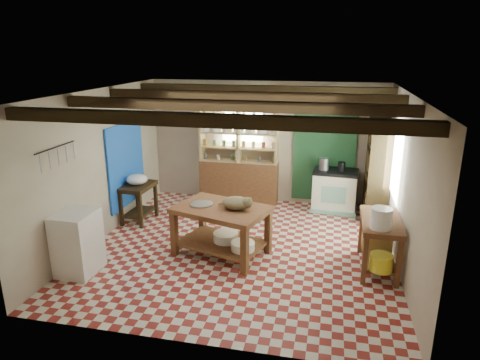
% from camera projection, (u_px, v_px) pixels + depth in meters
% --- Properties ---
extents(floor, '(5.00, 5.00, 0.02)m').
position_uv_depth(floor, '(241.00, 249.00, 7.24)').
color(floor, maroon).
rests_on(floor, ground).
extents(ceiling, '(5.00, 5.00, 0.02)m').
position_uv_depth(ceiling, '(241.00, 93.00, 6.47)').
color(ceiling, '#48494D').
rests_on(ceiling, wall_back).
extents(wall_back, '(5.00, 0.04, 2.60)m').
position_uv_depth(wall_back, '(266.00, 143.00, 9.19)').
color(wall_back, '#B8AA94').
rests_on(wall_back, floor).
extents(wall_front, '(5.00, 0.04, 2.60)m').
position_uv_depth(wall_front, '(192.00, 240.00, 4.52)').
color(wall_front, '#B8AA94').
rests_on(wall_front, floor).
extents(wall_left, '(0.04, 5.00, 2.60)m').
position_uv_depth(wall_left, '(100.00, 166.00, 7.36)').
color(wall_left, '#B8AA94').
rests_on(wall_left, floor).
extents(wall_right, '(0.04, 5.00, 2.60)m').
position_uv_depth(wall_right, '(406.00, 185.00, 6.35)').
color(wall_right, '#B8AA94').
rests_on(wall_right, floor).
extents(ceiling_beams, '(5.00, 3.80, 0.15)m').
position_uv_depth(ceiling_beams, '(241.00, 101.00, 6.51)').
color(ceiling_beams, '#2F2110').
rests_on(ceiling_beams, ceiling).
extents(blue_wall_patch, '(0.04, 1.40, 1.60)m').
position_uv_depth(blue_wall_patch, '(126.00, 164.00, 8.26)').
color(blue_wall_patch, blue).
rests_on(blue_wall_patch, wall_left).
extents(green_wall_patch, '(1.30, 0.04, 2.30)m').
position_uv_depth(green_wall_patch, '(325.00, 148.00, 8.92)').
color(green_wall_patch, '#1D4927').
rests_on(green_wall_patch, wall_back).
extents(window_back, '(0.90, 0.02, 0.80)m').
position_uv_depth(window_back, '(243.00, 123.00, 9.15)').
color(window_back, silver).
rests_on(window_back, wall_back).
extents(window_right, '(0.02, 1.30, 1.20)m').
position_uv_depth(window_right, '(396.00, 162.00, 7.25)').
color(window_right, silver).
rests_on(window_right, wall_right).
extents(utensil_rail, '(0.06, 0.90, 0.28)m').
position_uv_depth(utensil_rail, '(56.00, 156.00, 6.09)').
color(utensil_rail, black).
rests_on(utensil_rail, wall_left).
extents(pot_rack, '(0.86, 0.12, 0.36)m').
position_uv_depth(pot_rack, '(327.00, 106.00, 8.25)').
color(pot_rack, black).
rests_on(pot_rack, ceiling).
extents(shelving_unit, '(1.70, 0.34, 2.20)m').
position_uv_depth(shelving_unit, '(239.00, 152.00, 9.18)').
color(shelving_unit, tan).
rests_on(shelving_unit, floor).
extents(tall_rack, '(0.40, 0.86, 2.00)m').
position_uv_depth(tall_rack, '(378.00, 171.00, 8.16)').
color(tall_rack, '#2F2110').
rests_on(tall_rack, floor).
extents(work_table, '(1.65, 1.33, 0.81)m').
position_uv_depth(work_table, '(222.00, 231.00, 6.94)').
color(work_table, brown).
rests_on(work_table, floor).
extents(stove, '(0.93, 0.66, 0.87)m').
position_uv_depth(stove, '(335.00, 191.00, 8.81)').
color(stove, white).
rests_on(stove, floor).
extents(prep_table, '(0.55, 0.77, 0.75)m').
position_uv_depth(prep_table, '(139.00, 203.00, 8.29)').
color(prep_table, '#2F2110').
rests_on(prep_table, floor).
extents(white_cabinet, '(0.53, 0.64, 0.95)m').
position_uv_depth(white_cabinet, '(78.00, 243.00, 6.36)').
color(white_cabinet, white).
rests_on(white_cabinet, floor).
extents(right_counter, '(0.57, 1.14, 0.81)m').
position_uv_depth(right_counter, '(379.00, 244.00, 6.46)').
color(right_counter, brown).
rests_on(right_counter, floor).
extents(cat, '(0.48, 0.39, 0.20)m').
position_uv_depth(cat, '(236.00, 203.00, 6.72)').
color(cat, olive).
rests_on(cat, work_table).
extents(steel_tray, '(0.47, 0.47, 0.02)m').
position_uv_depth(steel_tray, '(201.00, 204.00, 6.94)').
color(steel_tray, '#A6A5AD').
rests_on(steel_tray, work_table).
extents(basin_large, '(0.51, 0.51, 0.14)m').
position_uv_depth(basin_large, '(226.00, 237.00, 7.00)').
color(basin_large, white).
rests_on(basin_large, work_table).
extents(basin_small, '(0.46, 0.46, 0.13)m').
position_uv_depth(basin_small, '(243.00, 246.00, 6.69)').
color(basin_small, white).
rests_on(basin_small, work_table).
extents(kettle_left, '(0.22, 0.22, 0.23)m').
position_uv_depth(kettle_left, '(324.00, 164.00, 8.72)').
color(kettle_left, '#A6A5AD').
rests_on(kettle_left, stove).
extents(kettle_right, '(0.16, 0.16, 0.18)m').
position_uv_depth(kettle_right, '(341.00, 166.00, 8.63)').
color(kettle_right, black).
rests_on(kettle_right, stove).
extents(enamel_bowl, '(0.43, 0.43, 0.20)m').
position_uv_depth(enamel_bowl, '(137.00, 179.00, 8.15)').
color(enamel_bowl, white).
rests_on(enamel_bowl, prep_table).
extents(white_bucket, '(0.30, 0.30, 0.30)m').
position_uv_depth(white_bucket, '(381.00, 218.00, 5.98)').
color(white_bucket, white).
rests_on(white_bucket, right_counter).
extents(wicker_basket, '(0.45, 0.36, 0.31)m').
position_uv_depth(wicker_basket, '(377.00, 238.00, 6.75)').
color(wicker_basket, '#AC8845').
rests_on(wicker_basket, right_counter).
extents(yellow_tub, '(0.33, 0.33, 0.24)m').
position_uv_depth(yellow_tub, '(381.00, 262.00, 6.07)').
color(yellow_tub, yellow).
rests_on(yellow_tub, right_counter).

